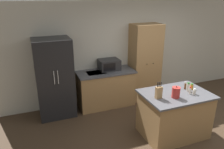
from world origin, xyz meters
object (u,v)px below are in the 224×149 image
at_px(refrigerator, 55,78).
at_px(kettle, 176,92).
at_px(knife_block, 159,92).
at_px(spice_bottle_tall_dark, 190,91).
at_px(spice_bottle_amber_oil, 192,87).
at_px(spice_bottle_green_herb, 188,87).
at_px(spice_bottle_short_red, 194,92).
at_px(microwave, 109,65).
at_px(pantry_cabinet, 145,62).
at_px(spice_bottle_pale_salt, 185,86).

xyz_separation_m(refrigerator, kettle, (1.97, -1.82, 0.11)).
relative_size(knife_block, spice_bottle_tall_dark, 2.20).
height_order(spice_bottle_amber_oil, spice_bottle_green_herb, spice_bottle_green_herb).
height_order(refrigerator, spice_bottle_amber_oil, refrigerator).
bearing_deg(spice_bottle_green_herb, refrigerator, 145.00).
relative_size(spice_bottle_short_red, spice_bottle_green_herb, 0.63).
distance_m(refrigerator, microwave, 1.39).
height_order(spice_bottle_amber_oil, kettle, kettle).
bearing_deg(spice_bottle_amber_oil, kettle, -159.83).
height_order(spice_bottle_short_red, kettle, kettle).
distance_m(microwave, spice_bottle_amber_oil, 2.07).
height_order(refrigerator, knife_block, refrigerator).
bearing_deg(spice_bottle_short_red, microwave, 117.68).
distance_m(pantry_cabinet, spice_bottle_short_red, 1.90).
relative_size(pantry_cabinet, spice_bottle_pale_salt, 12.96).
bearing_deg(spice_bottle_short_red, knife_block, 172.04).
bearing_deg(spice_bottle_green_herb, spice_bottle_amber_oil, 18.63).
bearing_deg(spice_bottle_tall_dark, spice_bottle_pale_salt, 73.68).
height_order(pantry_cabinet, spice_bottle_amber_oil, pantry_cabinet).
distance_m(spice_bottle_amber_oil, spice_bottle_green_herb, 0.14).
distance_m(spice_bottle_tall_dark, spice_bottle_short_red, 0.09).
bearing_deg(spice_bottle_pale_salt, spice_bottle_tall_dark, -106.32).
xyz_separation_m(spice_bottle_tall_dark, spice_bottle_pale_salt, (0.06, 0.22, 0.00)).
relative_size(refrigerator, spice_bottle_tall_dark, 12.48).
height_order(microwave, spice_bottle_short_red, microwave).
bearing_deg(spice_bottle_amber_oil, spice_bottle_green_herb, -161.37).
bearing_deg(spice_bottle_amber_oil, microwave, 123.21).
xyz_separation_m(spice_bottle_tall_dark, kettle, (-0.35, -0.03, 0.03)).
relative_size(pantry_cabinet, microwave, 3.97).
height_order(spice_bottle_green_herb, spice_bottle_pale_salt, spice_bottle_green_herb).
relative_size(spice_bottle_tall_dark, spice_bottle_short_red, 1.31).
bearing_deg(spice_bottle_tall_dark, knife_block, 174.71).
xyz_separation_m(microwave, spice_bottle_tall_dark, (0.95, -1.90, -0.07)).
xyz_separation_m(refrigerator, knife_block, (1.66, -1.73, 0.12)).
distance_m(spice_bottle_green_herb, kettle, 0.43).
height_order(spice_bottle_tall_dark, spice_bottle_amber_oil, spice_bottle_tall_dark).
distance_m(spice_bottle_short_red, spice_bottle_amber_oil, 0.24).
relative_size(spice_bottle_amber_oil, kettle, 0.53).
bearing_deg(pantry_cabinet, microwave, 177.68).
bearing_deg(kettle, spice_bottle_short_red, -2.19).
height_order(knife_block, spice_bottle_amber_oil, knife_block).
relative_size(spice_bottle_short_red, spice_bottle_pale_salt, 0.72).
xyz_separation_m(pantry_cabinet, microwave, (-1.00, 0.04, 0.04)).
xyz_separation_m(spice_bottle_green_herb, kettle, (-0.40, -0.15, 0.02)).
distance_m(microwave, knife_block, 1.86).
distance_m(knife_block, spice_bottle_short_red, 0.75).
bearing_deg(kettle, microwave, 107.25).
distance_m(pantry_cabinet, spice_bottle_green_herb, 1.74).
height_order(pantry_cabinet, knife_block, pantry_cabinet).
distance_m(microwave, kettle, 2.02).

